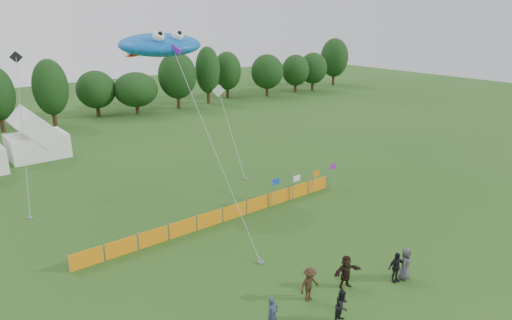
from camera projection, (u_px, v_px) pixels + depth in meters
ground at (329, 284)px, 23.39m from camera, size 160.00×160.00×0.00m
treeline at (71, 89)px, 56.47m from camera, size 104.57×8.78×8.36m
tent_right at (36, 138)px, 43.42m from camera, size 5.21×4.17×3.68m
barrier_fence at (222, 215)px, 30.20m from camera, size 19.90×0.06×1.00m
flag_row at (304, 180)px, 34.05m from camera, size 6.73×0.17×2.11m
spectator_a at (272, 314)px, 19.78m from camera, size 0.62×0.42×1.66m
spectator_b at (342, 306)px, 20.40m from camera, size 0.88×0.76×1.58m
spectator_c at (310, 284)px, 21.86m from camera, size 1.14×0.66×1.76m
spectator_d at (396, 267)px, 23.43m from camera, size 1.03×0.60×1.65m
spectator_e at (405, 264)px, 23.64m from camera, size 1.01×0.83×1.78m
spectator_f at (346, 272)px, 22.90m from camera, size 1.71×0.83×1.77m
stingray_kite at (158, 45)px, 32.26m from camera, size 6.76×20.40×12.18m
small_kite_white at (224, 110)px, 44.09m from camera, size 4.96×10.14×6.42m
small_kite_dark at (21, 113)px, 33.25m from camera, size 2.83×7.88×10.53m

